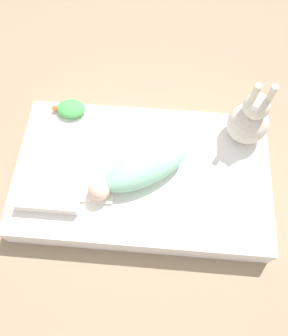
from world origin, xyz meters
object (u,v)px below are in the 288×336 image
Objects in this scene: pillow at (52,183)px; turtle_plush at (70,109)px; bunny_plush at (249,120)px; swaddled_baby at (141,170)px.

pillow reaches higher than turtle_plush.
bunny_plush is 0.99m from turtle_plush.
turtle_plush is (0.99, -0.07, -0.11)m from bunny_plush.
pillow is at bearing 88.46° from turtle_plush.
pillow is at bearing 21.49° from bunny_plush.
swaddled_baby is 2.71× the size of turtle_plush.
pillow is 0.47m from turtle_plush.
bunny_plush reaches higher than swaddled_baby.
turtle_plush is at bearing -72.35° from swaddled_baby.
bunny_plush is at bearing 176.74° from swaddled_baby.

